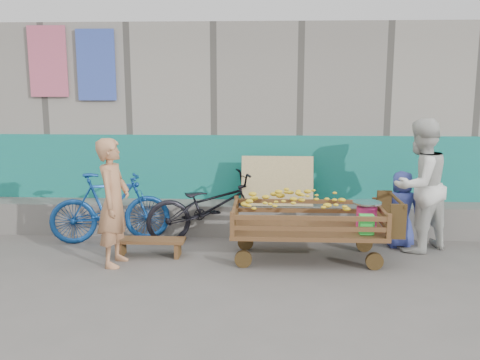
{
  "coord_description": "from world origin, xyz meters",
  "views": [
    {
      "loc": [
        0.15,
        -5.12,
        2.18
      ],
      "look_at": [
        -0.17,
        1.2,
        1.0
      ],
      "focal_mm": 40.0,
      "sensor_mm": 36.0,
      "label": 1
    }
  ],
  "objects_px": {
    "bench": "(150,243)",
    "child": "(401,209)",
    "vendor_man": "(114,202)",
    "banana_cart": "(304,213)",
    "woman": "(420,186)",
    "bicycle_blue": "(110,207)",
    "bicycle_dark": "(210,207)"
  },
  "relations": [
    {
      "from": "bench",
      "to": "child",
      "type": "height_order",
      "value": "child"
    },
    {
      "from": "vendor_man",
      "to": "bench",
      "type": "bearing_deg",
      "value": -42.81
    },
    {
      "from": "banana_cart",
      "to": "woman",
      "type": "xyz_separation_m",
      "value": [
        1.49,
        0.44,
        0.28
      ]
    },
    {
      "from": "vendor_man",
      "to": "bicycle_blue",
      "type": "xyz_separation_m",
      "value": [
        -0.32,
        0.91,
        -0.28
      ]
    },
    {
      "from": "bench",
      "to": "bicycle_dark",
      "type": "xyz_separation_m",
      "value": [
        0.69,
        0.76,
        0.31
      ]
    },
    {
      "from": "banana_cart",
      "to": "child",
      "type": "bearing_deg",
      "value": 23.39
    },
    {
      "from": "bicycle_dark",
      "to": "woman",
      "type": "bearing_deg",
      "value": -117.59
    },
    {
      "from": "vendor_man",
      "to": "child",
      "type": "relative_size",
      "value": 1.49
    },
    {
      "from": "child",
      "to": "bench",
      "type": "bearing_deg",
      "value": 3.56
    },
    {
      "from": "child",
      "to": "bicycle_blue",
      "type": "relative_size",
      "value": 0.64
    },
    {
      "from": "vendor_man",
      "to": "woman",
      "type": "height_order",
      "value": "woman"
    },
    {
      "from": "bench",
      "to": "bicycle_dark",
      "type": "distance_m",
      "value": 1.07
    },
    {
      "from": "vendor_man",
      "to": "bicycle_dark",
      "type": "height_order",
      "value": "vendor_man"
    },
    {
      "from": "woman",
      "to": "bicycle_dark",
      "type": "relative_size",
      "value": 0.96
    },
    {
      "from": "child",
      "to": "bicycle_dark",
      "type": "xyz_separation_m",
      "value": [
        -2.55,
        0.22,
        -0.04
      ]
    },
    {
      "from": "vendor_man",
      "to": "child",
      "type": "distance_m",
      "value": 3.69
    },
    {
      "from": "vendor_man",
      "to": "woman",
      "type": "bearing_deg",
      "value": -75.09
    },
    {
      "from": "bicycle_dark",
      "to": "bench",
      "type": "bearing_deg",
      "value": 117.16
    },
    {
      "from": "woman",
      "to": "child",
      "type": "xyz_separation_m",
      "value": [
        -0.18,
        0.12,
        -0.35
      ]
    },
    {
      "from": "woman",
      "to": "child",
      "type": "relative_size",
      "value": 1.68
    },
    {
      "from": "child",
      "to": "bicycle_dark",
      "type": "height_order",
      "value": "child"
    },
    {
      "from": "bench",
      "to": "bicycle_blue",
      "type": "xyz_separation_m",
      "value": [
        -0.66,
        0.58,
        0.32
      ]
    },
    {
      "from": "banana_cart",
      "to": "child",
      "type": "xyz_separation_m",
      "value": [
        1.31,
        0.57,
        -0.07
      ]
    },
    {
      "from": "child",
      "to": "bicycle_dark",
      "type": "relative_size",
      "value": 0.57
    },
    {
      "from": "banana_cart",
      "to": "vendor_man",
      "type": "relative_size",
      "value": 1.32
    },
    {
      "from": "bench",
      "to": "child",
      "type": "bearing_deg",
      "value": 9.54
    },
    {
      "from": "bench",
      "to": "child",
      "type": "xyz_separation_m",
      "value": [
        3.24,
        0.54,
        0.35
      ]
    },
    {
      "from": "banana_cart",
      "to": "woman",
      "type": "relative_size",
      "value": 1.18
    },
    {
      "from": "bench",
      "to": "vendor_man",
      "type": "height_order",
      "value": "vendor_man"
    },
    {
      "from": "bench",
      "to": "banana_cart",
      "type": "bearing_deg",
      "value": -0.62
    },
    {
      "from": "woman",
      "to": "banana_cart",
      "type": "bearing_deg",
      "value": -18.43
    },
    {
      "from": "vendor_man",
      "to": "bicycle_dark",
      "type": "relative_size",
      "value": 0.86
    }
  ]
}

